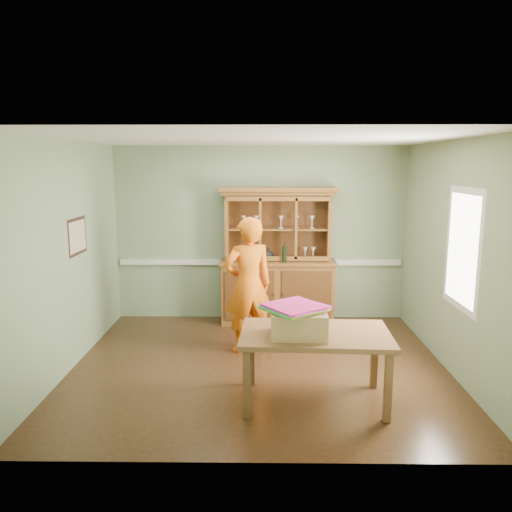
{
  "coord_description": "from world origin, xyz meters",
  "views": [
    {
      "loc": [
        0.03,
        -5.72,
        2.42
      ],
      "look_at": [
        -0.04,
        0.4,
        1.29
      ],
      "focal_mm": 35.0,
      "sensor_mm": 36.0,
      "label": 1
    }
  ],
  "objects_px": {
    "dining_table": "(315,341)",
    "china_hutch": "(277,276)",
    "cardboard_box": "(299,323)",
    "person": "(248,285)"
  },
  "relations": [
    {
      "from": "cardboard_box",
      "to": "dining_table",
      "type": "bearing_deg",
      "value": 30.78
    },
    {
      "from": "china_hutch",
      "to": "person",
      "type": "bearing_deg",
      "value": -108.38
    },
    {
      "from": "dining_table",
      "to": "china_hutch",
      "type": "bearing_deg",
      "value": 99.07
    },
    {
      "from": "china_hutch",
      "to": "dining_table",
      "type": "distance_m",
      "value": 2.69
    },
    {
      "from": "dining_table",
      "to": "cardboard_box",
      "type": "relative_size",
      "value": 2.84
    },
    {
      "from": "cardboard_box",
      "to": "person",
      "type": "bearing_deg",
      "value": 109.31
    },
    {
      "from": "china_hutch",
      "to": "person",
      "type": "xyz_separation_m",
      "value": [
        -0.41,
        -1.24,
        0.15
      ]
    },
    {
      "from": "dining_table",
      "to": "cardboard_box",
      "type": "bearing_deg",
      "value": -146.62
    },
    {
      "from": "cardboard_box",
      "to": "person",
      "type": "distance_m",
      "value": 1.63
    },
    {
      "from": "dining_table",
      "to": "cardboard_box",
      "type": "xyz_separation_m",
      "value": [
        -0.18,
        -0.11,
        0.22
      ]
    }
  ]
}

